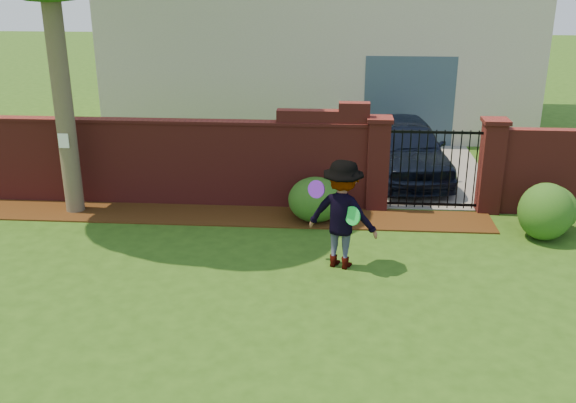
# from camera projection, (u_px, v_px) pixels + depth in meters

# --- Properties ---
(ground) EXTENTS (80.00, 80.00, 0.01)m
(ground) POSITION_uv_depth(u_px,v_px,m) (226.00, 300.00, 9.55)
(ground) COLOR #264912
(ground) RESTS_ON ground
(mulch_bed) EXTENTS (11.10, 1.08, 0.03)m
(mulch_bed) POSITION_uv_depth(u_px,v_px,m) (206.00, 215.00, 12.74)
(mulch_bed) COLOR #331B09
(mulch_bed) RESTS_ON ground
(brick_wall) EXTENTS (8.70, 0.31, 2.16)m
(brick_wall) POSITION_uv_depth(u_px,v_px,m) (159.00, 160.00, 13.12)
(brick_wall) COLOR maroon
(brick_wall) RESTS_ON ground
(pillar_left) EXTENTS (0.50, 0.50, 1.88)m
(pillar_left) POSITION_uv_depth(u_px,v_px,m) (378.00, 163.00, 12.80)
(pillar_left) COLOR maroon
(pillar_left) RESTS_ON ground
(pillar_right) EXTENTS (0.50, 0.50, 1.88)m
(pillar_right) POSITION_uv_depth(u_px,v_px,m) (491.00, 166.00, 12.65)
(pillar_right) COLOR maroon
(pillar_right) RESTS_ON ground
(iron_gate) EXTENTS (1.78, 0.03, 1.60)m
(iron_gate) POSITION_uv_depth(u_px,v_px,m) (434.00, 169.00, 12.76)
(iron_gate) COLOR black
(iron_gate) RESTS_ON ground
(driveway) EXTENTS (3.20, 8.00, 0.01)m
(driveway) POSITION_uv_depth(u_px,v_px,m) (410.00, 155.00, 16.80)
(driveway) COLOR slate
(driveway) RESTS_ON ground
(house) EXTENTS (12.40, 6.40, 6.30)m
(house) POSITION_uv_depth(u_px,v_px,m) (320.00, 17.00, 19.63)
(house) COLOR beige
(house) RESTS_ON ground
(car) EXTENTS (2.14, 4.24, 1.39)m
(car) POSITION_uv_depth(u_px,v_px,m) (407.00, 150.00, 14.69)
(car) COLOR black
(car) RESTS_ON ground
(paper_notice) EXTENTS (0.20, 0.01, 0.28)m
(paper_notice) POSITION_uv_depth(u_px,v_px,m) (63.00, 141.00, 12.29)
(paper_notice) COLOR white
(paper_notice) RESTS_ON tree
(shrub_left) EXTENTS (1.05, 1.05, 0.86)m
(shrub_left) POSITION_uv_depth(u_px,v_px,m) (316.00, 200.00, 12.36)
(shrub_left) COLOR #184A16
(shrub_left) RESTS_ON ground
(shrub_middle) EXTENTS (0.95, 0.95, 1.04)m
(shrub_middle) POSITION_uv_depth(u_px,v_px,m) (545.00, 212.00, 11.50)
(shrub_middle) COLOR #184A16
(shrub_middle) RESTS_ON ground
(shrub_right) EXTENTS (1.02, 1.02, 0.90)m
(shrub_right) POSITION_uv_depth(u_px,v_px,m) (548.00, 209.00, 11.81)
(shrub_right) COLOR #184A16
(shrub_right) RESTS_ON ground
(man) EXTENTS (1.32, 1.03, 1.79)m
(man) POSITION_uv_depth(u_px,v_px,m) (341.00, 215.00, 10.30)
(man) COLOR gray
(man) RESTS_ON ground
(frisbee_purple) EXTENTS (0.29, 0.20, 0.28)m
(frisbee_purple) POSITION_uv_depth(u_px,v_px,m) (316.00, 189.00, 10.19)
(frisbee_purple) COLOR #611DB6
(frisbee_purple) RESTS_ON man
(frisbee_green) EXTENTS (0.27, 0.25, 0.30)m
(frisbee_green) POSITION_uv_depth(u_px,v_px,m) (352.00, 216.00, 10.04)
(frisbee_green) COLOR #1BD14A
(frisbee_green) RESTS_ON man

